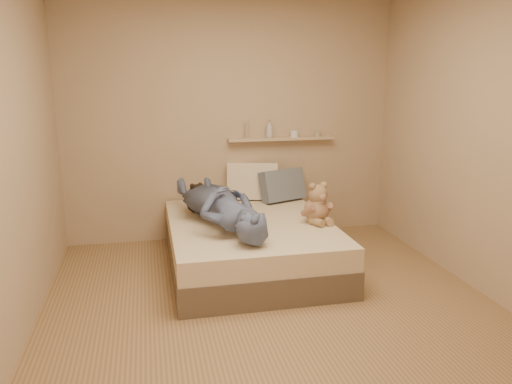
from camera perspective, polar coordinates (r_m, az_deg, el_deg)
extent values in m
plane|color=#98734E|center=(4.04, 2.04, -13.27)|extent=(3.80, 3.80, 0.00)
plane|color=tan|center=(5.49, -2.84, 8.09)|extent=(3.60, 0.00, 3.60)
plane|color=tan|center=(1.90, 16.78, -2.96)|extent=(3.60, 0.00, 3.60)
plane|color=tan|center=(3.64, -26.50, 3.89)|extent=(0.00, 3.80, 3.80)
plane|color=tan|center=(4.45, 25.39, 5.52)|extent=(0.00, 3.80, 3.80)
cube|color=brown|center=(4.82, -0.72, -7.06)|extent=(1.50, 1.90, 0.25)
cube|color=beige|center=(4.74, -0.73, -4.51)|extent=(1.48, 1.88, 0.20)
cube|color=silver|center=(4.17, -0.19, -3.54)|extent=(0.17, 0.09, 0.06)
cube|color=black|center=(4.16, -0.19, -3.37)|extent=(0.09, 0.05, 0.03)
sphere|color=#996E54|center=(4.69, 6.92, -2.05)|extent=(0.24, 0.24, 0.24)
sphere|color=#A37B59|center=(4.63, 7.11, -0.22)|extent=(0.17, 0.17, 0.17)
sphere|color=#986C53|center=(4.58, 6.48, 0.64)|extent=(0.07, 0.07, 0.07)
sphere|color=#987753|center=(4.64, 7.78, 0.78)|extent=(0.07, 0.07, 0.07)
sphere|color=#916750|center=(4.57, 7.61, -0.61)|extent=(0.07, 0.07, 0.07)
cylinder|color=#885D48|center=(4.60, 5.98, -2.12)|extent=(0.13, 0.16, 0.13)
cylinder|color=#9E6D54|center=(4.71, 8.23, -1.81)|extent=(0.08, 0.16, 0.13)
cylinder|color=#91754D|center=(4.60, 6.96, -3.43)|extent=(0.13, 0.17, 0.08)
cylinder|color=#A37B57|center=(4.66, 8.15, -3.25)|extent=(0.07, 0.16, 0.08)
cylinder|color=beige|center=(4.65, 7.08, -1.08)|extent=(0.15, 0.15, 0.02)
sphere|color=black|center=(5.02, -6.85, -1.23)|extent=(0.20, 0.20, 0.20)
sphere|color=black|center=(4.98, -6.83, 0.15)|extent=(0.13, 0.13, 0.13)
sphere|color=black|center=(4.94, -7.30, 0.70)|extent=(0.05, 0.05, 0.05)
sphere|color=black|center=(4.98, -6.40, 0.83)|extent=(0.05, 0.05, 0.05)
cube|color=beige|center=(5.49, -0.40, 1.24)|extent=(0.59, 0.36, 0.42)
cube|color=slate|center=(5.43, 3.03, 0.77)|extent=(0.55, 0.39, 0.37)
imported|color=#4D5479|center=(4.58, -4.10, -1.44)|extent=(0.91, 1.67, 0.38)
cube|color=tan|center=(5.57, 2.91, 6.10)|extent=(1.20, 0.12, 0.03)
cylinder|color=white|center=(5.47, -1.04, 7.13)|extent=(0.04, 0.04, 0.19)
imported|color=#B8BAC1|center=(5.52, 1.56, 7.26)|extent=(0.08, 0.08, 0.20)
cylinder|color=white|center=(5.60, 4.40, 6.65)|extent=(0.09, 0.09, 0.07)
cylinder|color=#B1A897|center=(5.69, 7.09, 6.62)|extent=(0.06, 0.06, 0.06)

